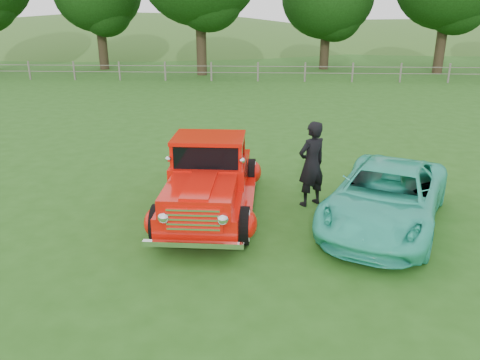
{
  "coord_description": "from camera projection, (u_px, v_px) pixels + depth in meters",
  "views": [
    {
      "loc": [
        0.45,
        -8.48,
        4.32
      ],
      "look_at": [
        -0.06,
        1.2,
        0.79
      ],
      "focal_mm": 35.0,
      "sensor_mm": 36.0,
      "label": 1
    }
  ],
  "objects": [
    {
      "name": "man",
      "position": [
        312.0,
        164.0,
        10.7
      ],
      "size": [
        0.87,
        0.81,
        2.0
      ],
      "primitive_type": "imported",
      "rotation": [
        0.0,
        0.0,
        3.74
      ],
      "color": "black",
      "rests_on": "ground"
    },
    {
      "name": "red_pickup",
      "position": [
        210.0,
        178.0,
        10.4
      ],
      "size": [
        2.28,
        5.01,
        1.78
      ],
      "rotation": [
        0.0,
        0.0,
        -0.02
      ],
      "color": "black",
      "rests_on": "ground"
    },
    {
      "name": "distant_hills",
      "position": [
        233.0,
        76.0,
        67.02
      ],
      "size": [
        116.0,
        60.0,
        18.0
      ],
      "color": "#3A6324",
      "rests_on": "ground"
    },
    {
      "name": "teal_sedan",
      "position": [
        386.0,
        196.0,
        9.81
      ],
      "size": [
        3.78,
        5.05,
        1.28
      ],
      "primitive_type": "imported",
      "rotation": [
        0.0,
        0.0,
        -0.41
      ],
      "color": "#32C9A9",
      "rests_on": "ground"
    },
    {
      "name": "fence_line",
      "position": [
        258.0,
        72.0,
        29.9
      ],
      "size": [
        48.0,
        0.12,
        1.2
      ],
      "color": "#6D665C",
      "rests_on": "ground"
    },
    {
      "name": "ground",
      "position": [
        240.0,
        237.0,
        9.46
      ],
      "size": [
        140.0,
        140.0,
        0.0
      ],
      "primitive_type": "plane",
      "color": "#245316",
      "rests_on": "ground"
    }
  ]
}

